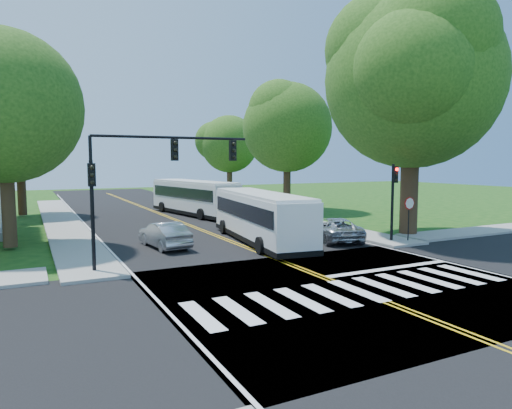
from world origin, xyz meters
TOP-DOWN VIEW (x-y plane):
  - ground at (0.00, 0.00)m, footprint 140.00×140.00m
  - road at (0.00, 18.00)m, footprint 14.00×96.00m
  - cross_road at (0.00, 0.00)m, footprint 60.00×12.00m
  - center_line at (0.00, 22.00)m, footprint 0.36×70.00m
  - edge_line_w at (-6.80, 22.00)m, footprint 0.12×70.00m
  - edge_line_e at (6.80, 22.00)m, footprint 0.12×70.00m
  - crosswalk at (0.00, -0.50)m, footprint 12.60×3.00m
  - stop_bar at (3.50, 1.60)m, footprint 6.60×0.40m
  - sidewalk_nw at (-8.30, 25.00)m, footprint 2.60×40.00m
  - sidewalk_ne at (8.30, 25.00)m, footprint 2.60×40.00m
  - tree_ne_big at (11.00, 8.00)m, footprint 10.80×10.80m
  - tree_west_near at (-11.50, 14.00)m, footprint 8.00×8.00m
  - tree_west_far at (-11.00, 30.00)m, footprint 7.60×7.60m
  - tree_east_mid at (11.50, 24.00)m, footprint 8.40×8.40m
  - tree_east_far at (12.50, 40.00)m, footprint 7.20×7.20m
  - signal_nw at (-5.86, 6.43)m, footprint 7.15×0.46m
  - signal_ne at (8.20, 6.44)m, footprint 0.30×0.46m
  - stop_sign at (9.00, 5.98)m, footprint 0.76×0.08m
  - bus_lead at (1.48, 10.10)m, footprint 3.80×11.37m
  - bus_follow at (2.47, 24.80)m, footprint 4.44×11.86m
  - hatchback at (-4.00, 10.84)m, footprint 1.94×4.40m
  - suv at (5.65, 8.52)m, footprint 3.62×5.34m
  - dark_sedan at (5.79, 16.49)m, footprint 2.18×4.09m

SIDE VIEW (x-z plane):
  - ground at x=0.00m, z-range 0.00..0.00m
  - road at x=0.00m, z-range 0.00..0.01m
  - cross_road at x=0.00m, z-range 0.00..0.01m
  - center_line at x=0.00m, z-range 0.01..0.02m
  - edge_line_w at x=-6.80m, z-range 0.01..0.02m
  - edge_line_e at x=6.80m, z-range 0.01..0.02m
  - crosswalk at x=0.00m, z-range 0.01..0.02m
  - stop_bar at x=3.50m, z-range 0.01..0.02m
  - sidewalk_nw at x=-8.30m, z-range 0.00..0.15m
  - sidewalk_ne at x=8.30m, z-range 0.00..0.15m
  - dark_sedan at x=5.79m, z-range 0.01..1.14m
  - suv at x=5.65m, z-range 0.01..1.37m
  - hatchback at x=-4.00m, z-range 0.01..1.42m
  - bus_lead at x=1.48m, z-range 0.09..2.98m
  - bus_follow at x=2.47m, z-range 0.10..3.10m
  - stop_sign at x=9.00m, z-range 0.77..3.30m
  - signal_ne at x=8.20m, z-range 0.76..5.16m
  - signal_nw at x=-5.86m, z-range 1.55..7.21m
  - tree_east_far at x=12.50m, z-range 1.69..12.03m
  - tree_west_far at x=-11.00m, z-range 1.66..12.33m
  - tree_west_near at x=-11.50m, z-range 1.83..13.23m
  - tree_east_mid at x=11.50m, z-range 1.89..13.82m
  - tree_ne_big at x=11.00m, z-range 2.17..17.08m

